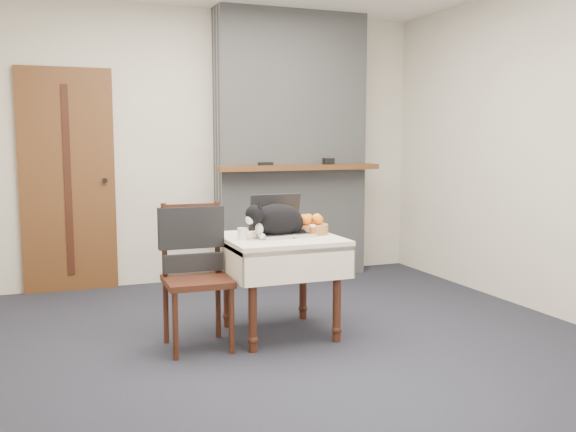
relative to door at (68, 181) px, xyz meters
name	(u,v)px	position (x,y,z in m)	size (l,w,h in m)	color
ground	(268,338)	(1.20, -1.97, -1.00)	(4.50, 4.50, 0.00)	black
room_shell	(246,85)	(1.20, -1.51, 0.76)	(4.52, 4.01, 2.61)	beige
door	(68,181)	(0.00, 0.00, 0.00)	(0.82, 0.10, 2.00)	brown
chimney	(291,146)	(2.10, -0.13, 0.30)	(1.62, 0.48, 2.60)	gray
side_table	(280,252)	(1.31, -1.92, -0.41)	(0.78, 0.78, 0.70)	#3B1B10
laptop	(280,225)	(1.34, -1.86, -0.23)	(0.40, 0.35, 0.28)	#B7B7BC
cat	(278,221)	(1.29, -1.94, -0.19)	(0.56, 0.30, 0.26)	black
cream_jar	(242,234)	(1.03, -1.96, -0.26)	(0.07, 0.07, 0.08)	white
pill_bottle	(313,230)	(1.52, -2.01, -0.26)	(0.04, 0.04, 0.08)	#9A4C12
fruit_basket	(311,226)	(1.56, -1.88, -0.24)	(0.24, 0.24, 0.14)	#A87D43
desk_clutter	(297,235)	(1.44, -1.92, -0.30)	(0.14, 0.02, 0.01)	black
chair	(194,255)	(0.70, -1.92, -0.39)	(0.44, 0.43, 0.95)	#3B1B10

